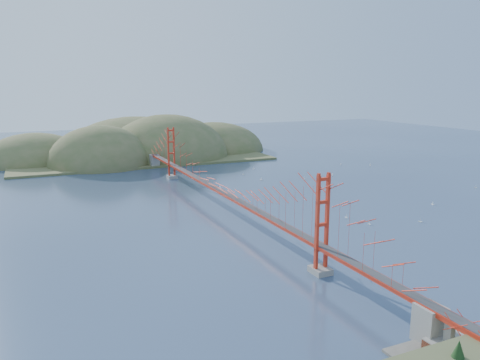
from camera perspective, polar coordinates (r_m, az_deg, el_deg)
name	(u,v)px	position (r m, az deg, el deg)	size (l,w,h in m)	color
ground	(221,210)	(80.45, -2.28, -3.67)	(320.00, 320.00, 0.00)	navy
bridge	(221,170)	(79.06, -2.37, 1.27)	(2.20, 94.40, 12.00)	gray
promontory	(452,356)	(42.92, 24.48, -18.99)	(9.00, 6.00, 0.24)	#59544C
fort	(450,345)	(43.31, 24.18, -17.84)	(3.70, 2.30, 1.75)	maroon
far_headlands	(143,155)	(145.46, -11.70, 3.02)	(84.00, 58.00, 25.00)	brown
sailboat_12	(243,174)	(111.20, 0.39, 0.72)	(0.58, 0.58, 0.63)	white
sailboat_17	(341,164)	(127.61, 12.20, 1.88)	(0.48, 0.41, 0.55)	white
sailboat_7	(254,169)	(118.62, 1.66, 1.41)	(0.57, 0.56, 0.64)	white
sailboat_9	(370,165)	(127.99, 15.59, 1.75)	(0.71, 0.71, 0.74)	white
sailboat_3	(220,188)	(96.59, -2.46, -0.97)	(0.60, 0.49, 0.70)	white
sailboat_11	(476,187)	(108.89, 26.79, -0.78)	(0.63, 0.63, 0.67)	white
sailboat_0	(346,217)	(77.72, 12.85, -4.40)	(0.44, 0.54, 0.63)	white
sailboat_16	(261,180)	(104.91, 2.60, 0.05)	(0.66, 0.63, 0.75)	white
sailboat_8	(304,179)	(106.76, 7.82, 0.16)	(0.61, 0.61, 0.69)	white
sailboat_5	(433,204)	(90.68, 22.44, -2.70)	(0.50, 0.58, 0.67)	white
sailboat_15	(321,175)	(112.06, 9.83, 0.64)	(0.49, 0.60, 0.71)	white
sailboat_4	(332,175)	(112.58, 11.20, 0.64)	(0.62, 0.62, 0.68)	white
sailboat_10	(369,224)	(74.87, 15.50, -5.16)	(0.44, 0.50, 0.56)	white
sailboat_6	(420,221)	(78.71, 21.12, -4.69)	(0.61, 0.63, 0.71)	white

